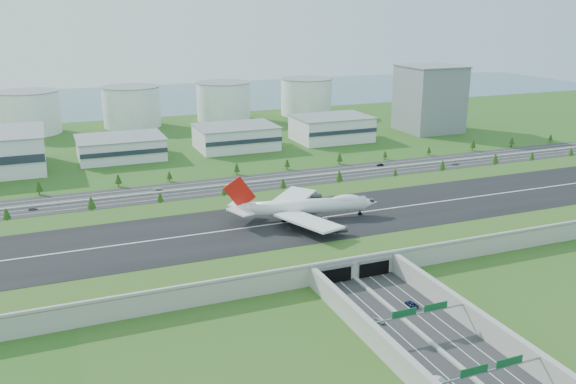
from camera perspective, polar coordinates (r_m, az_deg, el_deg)
name	(u,v)px	position (r m, az deg, el deg)	size (l,w,h in m)	color
ground	(305,236)	(285.98, 1.57, -4.18)	(1200.00, 1200.00, 0.00)	#2A4B17
airfield_deck	(305,228)	(284.45, 1.58, -3.41)	(520.00, 100.00, 9.20)	gray
underpass_road	(427,330)	(205.68, 12.85, -12.49)	(38.80, 120.40, 8.00)	#28282B
sign_gantry_near	(420,314)	(207.14, 12.22, -11.11)	(38.70, 0.70, 9.80)	gray
sign_gantry_far	(491,371)	(183.44, 18.49, -15.62)	(38.70, 0.70, 9.80)	gray
north_expressway	(243,184)	(370.55, -4.24, 0.76)	(560.00, 36.00, 0.12)	#28282B
tree_row	(261,175)	(372.21, -2.51, 1.61)	(504.01, 48.73, 8.46)	#3D2819
hangar_mid_a	(121,148)	(447.52, -15.37, 4.01)	(58.00, 42.00, 15.00)	silver
hangar_mid_b	(236,137)	(463.84, -4.89, 5.12)	(58.00, 42.00, 17.00)	silver
hangar_mid_c	(331,129)	(492.28, 4.08, 5.95)	(58.00, 42.00, 19.00)	silver
office_tower	(429,99)	(541.11, 13.09, 8.48)	(46.00, 46.00, 55.00)	slate
fuel_tank_a	(29,113)	(561.50, -23.08, 6.84)	(50.00, 50.00, 35.00)	silver
fuel_tank_b	(132,107)	(565.81, -14.42, 7.72)	(50.00, 50.00, 35.00)	silver
fuel_tank_c	(224,102)	(582.63, -6.04, 8.41)	(50.00, 50.00, 35.00)	silver
fuel_tank_d	(306,97)	(610.92, 1.73, 8.89)	(50.00, 50.00, 35.00)	silver
bay_water	(143,99)	(739.70, -13.45, 8.48)	(1200.00, 260.00, 0.06)	#3D6476
boeing_747	(303,206)	(282.81, 1.45, -1.33)	(72.29, 67.69, 22.56)	white
car_0	(379,320)	(213.77, 8.48, -11.80)	(1.81, 4.50, 1.53)	#B5B4B9
car_1	(440,381)	(186.73, 14.06, -16.77)	(1.73, 4.97, 1.64)	silver
car_2	(411,304)	(226.48, 11.47, -10.23)	(2.57, 5.56, 1.55)	#0C153C
car_4	(33,208)	(349.24, -22.76, -1.43)	(1.73, 4.31, 1.47)	slate
car_5	(380,165)	(415.73, 8.61, 2.53)	(1.67, 4.79, 1.58)	black
car_6	(455,164)	(430.00, 15.36, 2.58)	(2.43, 5.28, 1.47)	silver
car_7	(157,189)	(364.65, -12.18, 0.29)	(2.23, 5.48, 1.59)	silver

